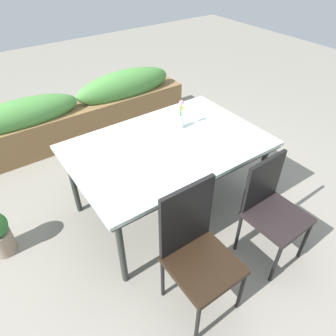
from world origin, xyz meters
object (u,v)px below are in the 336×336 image
(dining_table, at_px, (168,149))
(flower_vase, at_px, (181,117))
(chair_near_left, at_px, (196,247))
(chair_near_right, at_px, (271,206))
(planter_box, at_px, (81,113))

(dining_table, relative_size, flower_vase, 6.04)
(chair_near_left, distance_m, flower_vase, 1.22)
(chair_near_right, height_order, flower_vase, flower_vase)
(flower_vase, height_order, planter_box, flower_vase)
(chair_near_left, relative_size, flower_vase, 3.63)
(chair_near_left, bearing_deg, flower_vase, -121.81)
(flower_vase, relative_size, planter_box, 0.09)
(chair_near_left, bearing_deg, planter_box, -94.78)
(planter_box, bearing_deg, chair_near_left, -94.84)
(chair_near_right, height_order, planter_box, chair_near_right)
(dining_table, distance_m, planter_box, 1.72)
(chair_near_right, height_order, chair_near_left, chair_near_left)
(dining_table, height_order, chair_near_left, chair_near_left)
(flower_vase, bearing_deg, chair_near_left, -121.87)
(chair_near_left, height_order, planter_box, chair_near_left)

